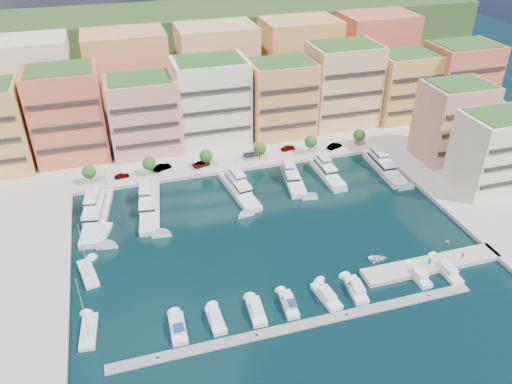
{
  "coord_description": "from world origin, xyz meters",
  "views": [
    {
      "loc": [
        -30.28,
        -91.0,
        70.65
      ],
      "look_at": [
        -0.51,
        8.85,
        6.0
      ],
      "focal_mm": 35.0,
      "sensor_mm": 36.0,
      "label": 1
    }
  ],
  "objects_px": {
    "tender_3": "(447,241)",
    "tree_3": "(260,149)",
    "lamppost_4": "(350,143)",
    "car_1": "(162,167)",
    "cruiser_3": "(256,311)",
    "cruiser_5": "(326,296)",
    "yacht_6": "(383,166)",
    "cruiser_1": "(178,329)",
    "tree_2": "(206,156)",
    "yacht_4": "(292,178)",
    "car_5": "(334,146)",
    "lamppost_3": "(295,150)",
    "sailboat_0": "(89,332)",
    "tree_4": "(311,142)",
    "person_1": "(462,255)",
    "yacht_0": "(97,213)",
    "cruiser_9": "(446,270)",
    "lamppost_0": "(105,177)",
    "tree_5": "(359,135)",
    "sailboat_1": "(88,274)",
    "lamppost_1": "(172,167)",
    "tree_0": "(89,172)",
    "cruiser_4": "(289,304)",
    "tree_1": "(149,164)",
    "car_0": "(122,176)",
    "cruiser_2": "(216,320)",
    "car_4": "(288,148)",
    "car_3": "(251,154)",
    "lamppost_2": "(235,159)",
    "tender_0": "(378,258)",
    "yacht_3": "(238,188)",
    "cruiser_8": "(418,276)",
    "yacht_5": "(326,171)",
    "sailboat_2": "(102,235)",
    "car_2": "(202,164)",
    "yacht_1": "(150,205)"
  },
  "relations": [
    {
      "from": "cruiser_5",
      "to": "cruiser_9",
      "type": "relative_size",
      "value": 0.92
    },
    {
      "from": "cruiser_3",
      "to": "cruiser_5",
      "type": "xyz_separation_m",
      "value": [
        14.59,
        -0.01,
        -0.0
      ]
    },
    {
      "from": "tender_0",
      "to": "yacht_3",
      "type": "bearing_deg",
      "value": 43.3
    },
    {
      "from": "car_0",
      "to": "cruiser_2",
      "type": "bearing_deg",
      "value": -175.44
    },
    {
      "from": "tree_1",
      "to": "lamppost_3",
      "type": "relative_size",
      "value": 1.35
    },
    {
      "from": "tree_1",
      "to": "tree_4",
      "type": "xyz_separation_m",
      "value": [
        48.0,
        0.0,
        0.0
      ]
    },
    {
      "from": "lamppost_2",
      "to": "lamppost_4",
      "type": "relative_size",
      "value": 1.0
    },
    {
      "from": "tree_4",
      "to": "tree_3",
      "type": "bearing_deg",
      "value": 180.0
    },
    {
      "from": "tree_2",
      "to": "yacht_4",
      "type": "height_order",
      "value": "tree_2"
    },
    {
      "from": "tree_3",
      "to": "yacht_6",
      "type": "distance_m",
      "value": 36.06
    },
    {
      "from": "car_4",
      "to": "yacht_4",
      "type": "bearing_deg",
      "value": 149.53
    },
    {
      "from": "cruiser_3",
      "to": "cruiser_4",
      "type": "distance_m",
      "value": 6.65
    },
    {
      "from": "cruiser_2",
      "to": "car_4",
      "type": "bearing_deg",
      "value": 59.35
    },
    {
      "from": "tender_3",
      "to": "tree_3",
      "type": "bearing_deg",
      "value": 24.51
    },
    {
      "from": "tree_5",
      "to": "yacht_0",
      "type": "bearing_deg",
      "value": -168.92
    },
    {
      "from": "tree_4",
      "to": "tree_5",
      "type": "relative_size",
      "value": 1.0
    },
    {
      "from": "lamppost_0",
      "to": "yacht_4",
      "type": "bearing_deg",
      "value": -11.86
    },
    {
      "from": "tender_3",
      "to": "person_1",
      "type": "bearing_deg",
      "value": 162.33
    },
    {
      "from": "cruiser_1",
      "to": "tender_3",
      "type": "xyz_separation_m",
      "value": [
        63.84,
        8.9,
        -0.2
      ]
    },
    {
      "from": "lamppost_1",
      "to": "person_1",
      "type": "xyz_separation_m",
      "value": [
        55.0,
        -53.75,
        -2.04
      ]
    },
    {
      "from": "tree_2",
      "to": "person_1",
      "type": "xyz_separation_m",
      "value": [
        45.0,
        -56.05,
        -2.96
      ]
    },
    {
      "from": "yacht_4",
      "to": "car_3",
      "type": "distance_m",
      "value": 17.37
    },
    {
      "from": "yacht_6",
      "to": "yacht_4",
      "type": "bearing_deg",
      "value": 177.51
    },
    {
      "from": "yacht_6",
      "to": "cruiser_1",
      "type": "distance_m",
      "value": 79.97
    },
    {
      "from": "cruiser_2",
      "to": "car_2",
      "type": "xyz_separation_m",
      "value": [
        9.17,
        59.4,
        1.19
      ]
    },
    {
      "from": "yacht_3",
      "to": "cruiser_8",
      "type": "xyz_separation_m",
      "value": [
        27.34,
        -44.17,
        -0.66
      ]
    },
    {
      "from": "tree_5",
      "to": "tree_3",
      "type": "bearing_deg",
      "value": 180.0
    },
    {
      "from": "lamppost_4",
      "to": "car_1",
      "type": "bearing_deg",
      "value": 175.3
    },
    {
      "from": "lamppost_3",
      "to": "sailboat_0",
      "type": "distance_m",
      "value": 78.85
    },
    {
      "from": "tree_3",
      "to": "cruiser_5",
      "type": "distance_m",
      "value": 58.36
    },
    {
      "from": "yacht_1",
      "to": "car_5",
      "type": "xyz_separation_m",
      "value": [
        58.24,
        15.85,
        0.72
      ]
    },
    {
      "from": "tree_0",
      "to": "sailboat_1",
      "type": "height_order",
      "value": "sailboat_1"
    },
    {
      "from": "car_1",
      "to": "tree_5",
      "type": "bearing_deg",
      "value": -113.52
    },
    {
      "from": "tender_3",
      "to": "tender_0",
      "type": "relative_size",
      "value": 0.34
    },
    {
      "from": "tree_1",
      "to": "cruiser_9",
      "type": "relative_size",
      "value": 0.62
    },
    {
      "from": "sailboat_1",
      "to": "tree_1",
      "type": "bearing_deg",
      "value": 65.02
    },
    {
      "from": "car_5",
      "to": "tender_3",
      "type": "bearing_deg",
      "value": 165.5
    },
    {
      "from": "cruiser_9",
      "to": "tender_0",
      "type": "height_order",
      "value": "cruiser_9"
    },
    {
      "from": "tree_3",
      "to": "car_3",
      "type": "height_order",
      "value": "tree_3"
    },
    {
      "from": "yacht_6",
      "to": "sailboat_0",
      "type": "height_order",
      "value": "sailboat_0"
    },
    {
      "from": "lamppost_3",
      "to": "cruiser_5",
      "type": "height_order",
      "value": "lamppost_3"
    },
    {
      "from": "yacht_5",
      "to": "sailboat_2",
      "type": "relative_size",
      "value": 1.26
    },
    {
      "from": "tender_3",
      "to": "car_0",
      "type": "bearing_deg",
      "value": 47.29
    },
    {
      "from": "sailboat_1",
      "to": "person_1",
      "type": "relative_size",
      "value": 8.45
    },
    {
      "from": "cruiser_4",
      "to": "cruiser_5",
      "type": "relative_size",
      "value": 0.91
    },
    {
      "from": "tree_4",
      "to": "person_1",
      "type": "relative_size",
      "value": 3.61
    },
    {
      "from": "yacht_0",
      "to": "cruiser_1",
      "type": "bearing_deg",
      "value": -72.59
    },
    {
      "from": "tree_2",
      "to": "cruiser_9",
      "type": "height_order",
      "value": "tree_2"
    },
    {
      "from": "yacht_6",
      "to": "lamppost_1",
      "type": "bearing_deg",
      "value": 168.89
    },
    {
      "from": "lamppost_0",
      "to": "yacht_6",
      "type": "bearing_deg",
      "value": -8.56
    }
  ]
}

